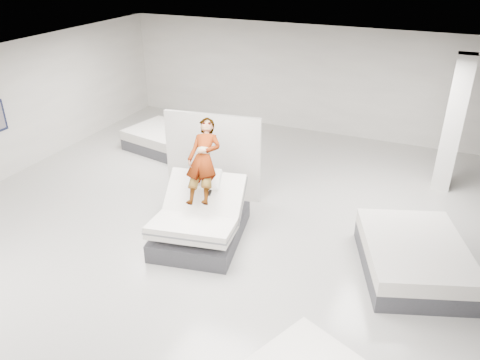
% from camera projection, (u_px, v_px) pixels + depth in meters
% --- Properties ---
extents(room, '(14.00, 14.04, 3.20)m').
position_uv_depth(room, '(204.00, 174.00, 8.34)').
color(room, '#B3B0A9').
rests_on(room, ground).
extents(hero_bed, '(1.91, 2.32, 1.29)m').
position_uv_depth(hero_bed, '(200.00, 222.00, 9.17)').
color(hero_bed, '#3E3F44').
rests_on(hero_bed, floor).
extents(person, '(0.92, 1.67, 1.47)m').
position_uv_depth(person, '(204.00, 173.00, 9.05)').
color(person, slate).
rests_on(person, hero_bed).
extents(remote, '(0.08, 0.15, 0.08)m').
position_uv_depth(remote, '(210.00, 193.00, 8.80)').
color(remote, black).
rests_on(remote, person).
extents(divider_panel, '(2.18, 0.43, 1.99)m').
position_uv_depth(divider_panel, '(213.00, 156.00, 10.50)').
color(divider_panel, beige).
rests_on(divider_panel, floor).
extents(flat_bed_right_far, '(2.34, 2.69, 0.62)m').
position_uv_depth(flat_bed_right_far, '(413.00, 257.00, 8.27)').
color(flat_bed_right_far, '#3E3F44').
rests_on(flat_bed_right_far, floor).
extents(flat_bed_left_far, '(2.36, 1.94, 0.58)m').
position_uv_depth(flat_bed_left_far, '(167.00, 140.00, 13.28)').
color(flat_bed_left_far, '#3E3F44').
rests_on(flat_bed_left_far, floor).
extents(column, '(0.40, 0.40, 3.20)m').
position_uv_depth(column, '(453.00, 125.00, 10.58)').
color(column, silver).
rests_on(column, floor).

